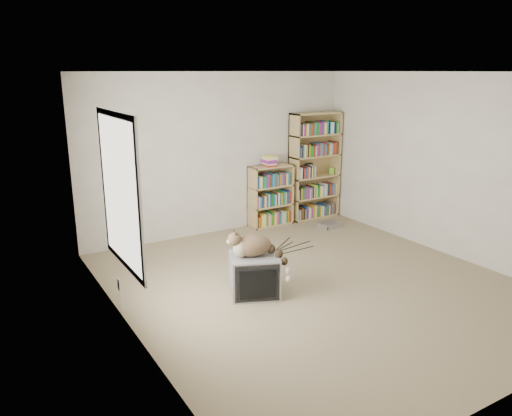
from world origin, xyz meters
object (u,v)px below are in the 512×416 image
cat (258,249)px  bookcase_short (270,198)px  bookcase_tall (314,169)px  dvd_player (330,225)px  crt_tv (254,275)px

cat → bookcase_short: (1.60, 2.23, -0.10)m
bookcase_tall → bookcase_short: 0.98m
bookcase_short → dvd_player: (0.77, -0.64, -0.43)m
bookcase_short → dvd_player: bookcase_short is taller
crt_tv → cat: cat is taller
crt_tv → cat: size_ratio=1.08×
bookcase_short → crt_tv: bearing=-126.4°
crt_tv → bookcase_short: 2.73m
bookcase_short → bookcase_tall: bearing=0.1°
cat → crt_tv: bearing=127.0°
cat → dvd_player: size_ratio=1.79×
crt_tv → bookcase_tall: bookcase_tall is taller
bookcase_short → dvd_player: 1.09m
bookcase_short → dvd_player: size_ratio=2.82×
cat → bookcase_short: 2.75m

